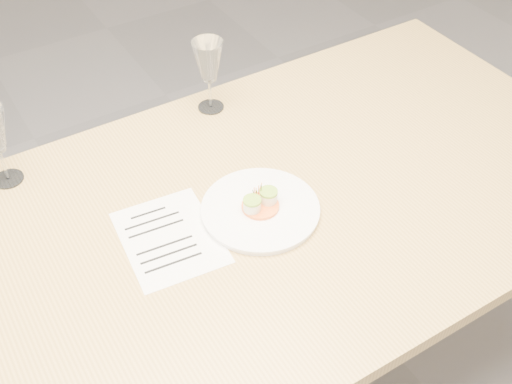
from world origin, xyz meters
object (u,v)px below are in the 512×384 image
recipe_sheet (169,237)px  dining_table (169,265)px  dinner_plate (261,208)px  wine_glass_3 (208,63)px

recipe_sheet → dining_table: bearing=-126.7°
dinner_plate → wine_glass_3: bearing=76.8°
wine_glass_3 → dinner_plate: bearing=-103.2°
dinner_plate → recipe_sheet: 0.23m
dining_table → recipe_sheet: bearing=47.5°
dining_table → recipe_sheet: size_ratio=8.31×
dining_table → wine_glass_3: bearing=50.5°
dining_table → wine_glass_3: wine_glass_3 is taller
dining_table → dinner_plate: size_ratio=8.42×
dining_table → recipe_sheet: (0.02, 0.02, 0.07)m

